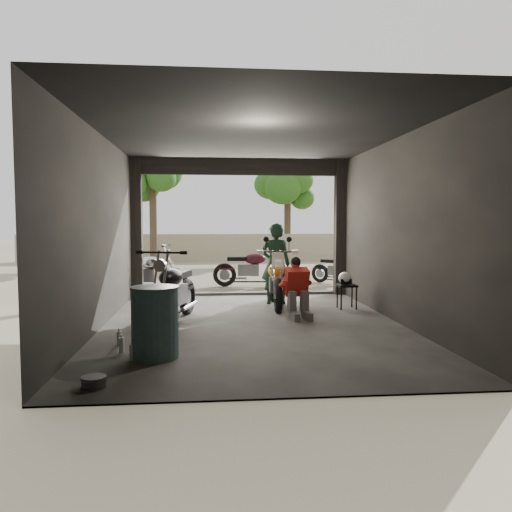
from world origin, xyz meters
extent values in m
plane|color=#7A6D56|center=(0.00, 0.00, 0.00)|extent=(80.00, 80.00, 0.00)
cube|color=#2D2B28|center=(0.00, 0.00, 0.01)|extent=(5.00, 7.00, 0.02)
plane|color=black|center=(0.00, 0.00, 3.20)|extent=(7.00, 7.00, 0.00)
cube|color=black|center=(0.00, -3.50, 1.60)|extent=(5.00, 0.02, 3.20)
cube|color=black|center=(-2.50, 0.00, 1.60)|extent=(0.02, 7.00, 3.20)
cube|color=black|center=(2.50, 0.00, 1.60)|extent=(0.02, 7.00, 3.20)
cube|color=black|center=(-2.38, 3.38, 1.60)|extent=(0.24, 0.24, 3.20)
cube|color=black|center=(2.38, 3.38, 1.60)|extent=(0.24, 0.24, 3.20)
cube|color=black|center=(0.00, 3.42, 3.02)|extent=(5.00, 0.16, 0.36)
cube|color=#2D2B28|center=(0.00, 3.50, 0.04)|extent=(5.00, 0.25, 0.08)
cube|color=gray|center=(0.00, 14.00, 0.60)|extent=(18.00, 0.30, 1.20)
cylinder|color=#382B1E|center=(-3.00, 12.50, 1.79)|extent=(0.30, 0.30, 3.58)
ellipsoid|color=#1E4C14|center=(-3.00, 12.50, 4.03)|extent=(2.20, 2.20, 3.14)
cylinder|color=#382B1E|center=(2.80, 14.00, 1.60)|extent=(0.30, 0.30, 3.20)
ellipsoid|color=#1E4C14|center=(2.80, 14.00, 3.60)|extent=(2.20, 2.20, 2.80)
imported|color=black|center=(0.66, 2.11, 0.86)|extent=(0.68, 0.50, 1.73)
cube|color=black|center=(2.00, 1.38, 0.49)|extent=(0.37, 0.37, 0.04)
cylinder|color=black|center=(1.85, 1.22, 0.24)|extent=(0.03, 0.03, 0.49)
cylinder|color=black|center=(2.15, 1.22, 0.24)|extent=(0.03, 0.03, 0.49)
cylinder|color=black|center=(1.85, 1.53, 0.24)|extent=(0.03, 0.03, 0.49)
cylinder|color=black|center=(2.15, 1.53, 0.24)|extent=(0.03, 0.03, 0.49)
ellipsoid|color=white|center=(1.97, 1.42, 0.63)|extent=(0.31, 0.32, 0.25)
cylinder|color=#3D6067|center=(-1.43, -1.90, 0.46)|extent=(0.63, 0.63, 0.93)
cylinder|color=black|center=(2.98, 3.76, 1.09)|extent=(0.08, 0.08, 2.17)
cylinder|color=silver|center=(2.98, 3.74, 1.97)|extent=(0.79, 0.03, 0.79)
camera|label=1|loc=(-0.73, -8.27, 1.77)|focal=35.00mm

